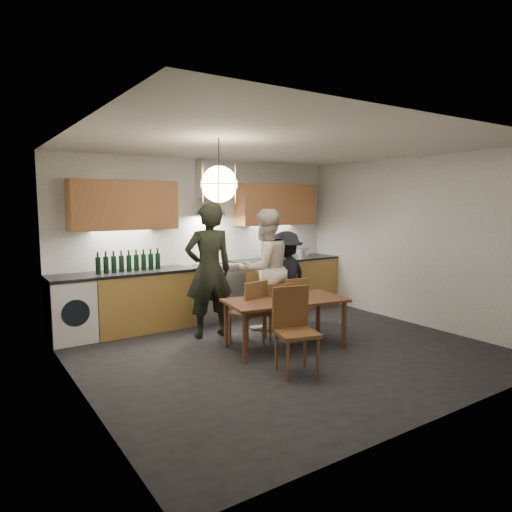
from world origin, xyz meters
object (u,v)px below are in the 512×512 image
wine_bottles (129,261)px  person_left (209,270)px  person_mid (265,269)px  mixing_bowl (269,258)px  chair_back_left (251,309)px  dining_table (285,305)px  person_right (286,277)px  chair_front (294,324)px  stock_pot (303,253)px

wine_bottles → person_left: bearing=-44.8°
person_left → person_mid: size_ratio=1.05×
person_left → mixing_bowl: size_ratio=6.63×
chair_back_left → person_left: 0.86m
dining_table → person_right: 1.30m
chair_back_left → person_right: person_right is taller
mixing_bowl → chair_back_left: bearing=-131.9°
chair_back_left → chair_front: size_ratio=0.91×
chair_back_left → chair_front: 1.06m
chair_front → person_left: (-0.15, 1.74, 0.40)m
dining_table → mixing_bowl: mixing_bowl is taller
dining_table → mixing_bowl: 2.16m
person_left → stock_pot: (2.40, 0.85, 0.02)m
dining_table → person_left: 1.23m
wine_bottles → person_mid: bearing=-28.0°
chair_front → stock_pot: 3.45m
chair_back_left → wine_bottles: size_ratio=0.91×
person_right → person_mid: bearing=-7.6°
wine_bottles → dining_table: bearing=-52.5°
person_mid → wine_bottles: (-1.76, 0.94, 0.15)m
person_left → mixing_bowl: person_left is taller
person_mid → mixing_bowl: person_mid is taller
chair_back_left → chair_front: bearing=73.3°
mixing_bowl → person_left: bearing=-152.8°
mixing_bowl → chair_front: bearing=-119.8°
chair_front → wine_bottles: (-1.01, 2.59, 0.51)m
person_mid → person_right: (0.46, 0.09, -0.18)m
stock_pot → chair_front: bearing=-131.0°
chair_front → mixing_bowl: (1.47, 2.57, 0.39)m
chair_front → person_mid: 1.85m
chair_back_left → wine_bottles: wine_bottles is taller
person_mid → stock_pot: 1.76m
chair_back_left → person_right: bearing=-158.7°
chair_back_left → mixing_bowl: size_ratio=3.05×
dining_table → person_mid: 1.04m
person_right → wine_bottles: bearing=-39.8°
wine_bottles → chair_front: bearing=-68.6°
person_mid → person_right: 0.50m
person_mid → mixing_bowl: (0.72, 0.92, 0.03)m
person_right → stock_pot: size_ratio=7.03×
chair_front → wine_bottles: bearing=126.9°
chair_back_left → person_mid: (0.64, 0.59, 0.40)m
person_right → chair_front: bearing=36.3°
stock_pot → wine_bottles: wine_bottles is taller
chair_back_left → dining_table: bearing=121.4°
person_left → mixing_bowl: (1.62, 0.83, -0.01)m
person_right → mixing_bowl: person_right is taller
stock_pot → person_right: bearing=-140.9°
chair_back_left → person_right: 1.31m
stock_pot → wine_bottles: bearing=179.9°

